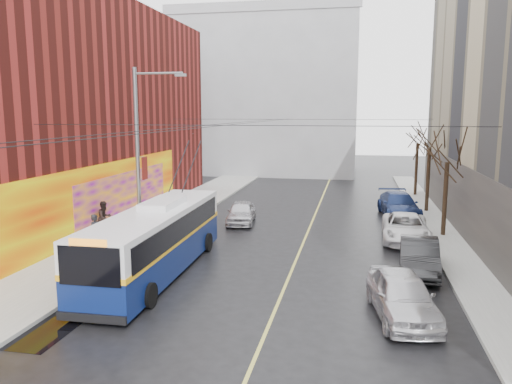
# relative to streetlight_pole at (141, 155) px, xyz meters

# --- Properties ---
(ground) EXTENTS (140.00, 140.00, 0.00)m
(ground) POSITION_rel_streetlight_pole_xyz_m (6.14, -10.00, -4.85)
(ground) COLOR black
(ground) RESTS_ON ground
(sidewalk_left) EXTENTS (4.00, 60.00, 0.15)m
(sidewalk_left) POSITION_rel_streetlight_pole_xyz_m (-1.86, 2.00, -4.77)
(sidewalk_left) COLOR gray
(sidewalk_left) RESTS_ON ground
(sidewalk_right) EXTENTS (2.00, 60.00, 0.15)m
(sidewalk_right) POSITION_rel_streetlight_pole_xyz_m (15.14, 2.00, -4.77)
(sidewalk_right) COLOR gray
(sidewalk_right) RESTS_ON ground
(lane_line) EXTENTS (0.12, 50.00, 0.01)m
(lane_line) POSITION_rel_streetlight_pole_xyz_m (7.64, 4.00, -4.84)
(lane_line) COLOR #BFB74C
(lane_line) RESTS_ON ground
(building_left) EXTENTS (12.11, 36.00, 14.00)m
(building_left) POSITION_rel_streetlight_pole_xyz_m (-9.85, 3.99, 2.14)
(building_left) COLOR #541510
(building_left) RESTS_ON ground
(building_far) EXTENTS (20.50, 12.10, 18.00)m
(building_far) POSITION_rel_streetlight_pole_xyz_m (0.14, 34.99, 4.17)
(building_far) COLOR gray
(building_far) RESTS_ON ground
(streetlight_pole) EXTENTS (2.65, 0.60, 9.00)m
(streetlight_pole) POSITION_rel_streetlight_pole_xyz_m (0.00, 0.00, 0.00)
(streetlight_pole) COLOR slate
(streetlight_pole) RESTS_ON ground
(catenary_wires) EXTENTS (18.00, 60.00, 0.22)m
(catenary_wires) POSITION_rel_streetlight_pole_xyz_m (3.60, 4.77, 1.40)
(catenary_wires) COLOR black
(tree_near) EXTENTS (3.20, 3.20, 6.40)m
(tree_near) POSITION_rel_streetlight_pole_xyz_m (15.14, 6.00, 0.13)
(tree_near) COLOR black
(tree_near) RESTS_ON ground
(tree_mid) EXTENTS (3.20, 3.20, 6.68)m
(tree_mid) POSITION_rel_streetlight_pole_xyz_m (15.14, 13.00, 0.41)
(tree_mid) COLOR black
(tree_mid) RESTS_ON ground
(tree_far) EXTENTS (3.20, 3.20, 6.57)m
(tree_far) POSITION_rel_streetlight_pole_xyz_m (15.14, 20.00, 0.30)
(tree_far) COLOR black
(tree_far) RESTS_ON ground
(puddle) EXTENTS (2.31, 3.29, 0.01)m
(puddle) POSITION_rel_streetlight_pole_xyz_m (0.41, -9.03, -4.84)
(puddle) COLOR black
(puddle) RESTS_ON ground
(pigeons_flying) EXTENTS (3.14, 2.53, 1.73)m
(pigeons_flying) POSITION_rel_streetlight_pole_xyz_m (3.58, 0.25, 1.70)
(pigeons_flying) COLOR slate
(trolleybus) EXTENTS (2.83, 11.50, 5.42)m
(trolleybus) POSITION_rel_streetlight_pole_xyz_m (1.96, -3.06, -3.34)
(trolleybus) COLOR #0A184D
(trolleybus) RESTS_ON ground
(parked_car_a) EXTENTS (2.59, 4.88, 1.58)m
(parked_car_a) POSITION_rel_streetlight_pole_xyz_m (11.94, -5.85, -4.06)
(parked_car_a) COLOR silver
(parked_car_a) RESTS_ON ground
(parked_car_b) EXTENTS (1.91, 4.64, 1.49)m
(parked_car_b) POSITION_rel_streetlight_pole_xyz_m (13.07, -0.77, -4.10)
(parked_car_b) COLOR #27282A
(parked_car_b) RESTS_ON ground
(parked_car_c) EXTENTS (2.59, 5.30, 1.45)m
(parked_car_c) POSITION_rel_streetlight_pole_xyz_m (13.00, 4.75, -4.12)
(parked_car_c) COLOR white
(parked_car_c) RESTS_ON ground
(parked_car_d) EXTENTS (2.83, 5.69, 1.59)m
(parked_car_d) POSITION_rel_streetlight_pole_xyz_m (13.14, 11.25, -4.05)
(parked_car_d) COLOR navy
(parked_car_d) RESTS_ON ground
(following_car) EXTENTS (2.08, 4.21, 1.38)m
(following_car) POSITION_rel_streetlight_pole_xyz_m (3.31, 7.26, -4.16)
(following_car) COLOR silver
(following_car) RESTS_ON ground
(pedestrian_a) EXTENTS (0.63, 0.78, 1.84)m
(pedestrian_a) POSITION_rel_streetlight_pole_xyz_m (-2.08, -0.89, -3.77)
(pedestrian_a) COLOR black
(pedestrian_a) RESTS_ON sidewalk_left
(pedestrian_b) EXTENTS (0.97, 1.09, 1.87)m
(pedestrian_b) POSITION_rel_streetlight_pole_xyz_m (-3.36, 2.37, -3.76)
(pedestrian_b) COLOR black
(pedestrian_b) RESTS_ON sidewalk_left
(pedestrian_c) EXTENTS (1.30, 1.40, 1.89)m
(pedestrian_c) POSITION_rel_streetlight_pole_xyz_m (-0.57, 3.32, -3.75)
(pedestrian_c) COLOR black
(pedestrian_c) RESTS_ON sidewalk_left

